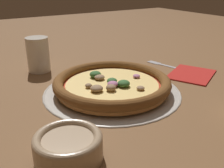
{
  "coord_description": "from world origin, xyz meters",
  "views": [
    {
      "loc": [
        0.34,
        0.54,
        0.28
      ],
      "look_at": [
        0.0,
        0.0,
        0.02
      ],
      "focal_mm": 42.0,
      "sensor_mm": 36.0,
      "label": 1
    }
  ],
  "objects_px": {
    "pizza": "(112,84)",
    "napkin": "(191,74)",
    "bowl_near": "(68,146)",
    "drinking_cup": "(38,55)",
    "pizza_tray": "(112,91)",
    "fork": "(169,66)"
  },
  "relations": [
    {
      "from": "drinking_cup",
      "to": "napkin",
      "type": "bearing_deg",
      "value": 143.22
    },
    {
      "from": "bowl_near",
      "to": "napkin",
      "type": "distance_m",
      "value": 0.52
    },
    {
      "from": "pizza_tray",
      "to": "bowl_near",
      "type": "height_order",
      "value": "bowl_near"
    },
    {
      "from": "drinking_cup",
      "to": "fork",
      "type": "distance_m",
      "value": 0.43
    },
    {
      "from": "pizza_tray",
      "to": "pizza",
      "type": "distance_m",
      "value": 0.02
    },
    {
      "from": "fork",
      "to": "napkin",
      "type": "bearing_deg",
      "value": 166.99
    },
    {
      "from": "pizza_tray",
      "to": "napkin",
      "type": "distance_m",
      "value": 0.28
    },
    {
      "from": "bowl_near",
      "to": "pizza_tray",
      "type": "bearing_deg",
      "value": -137.08
    },
    {
      "from": "bowl_near",
      "to": "pizza",
      "type": "bearing_deg",
      "value": -137.05
    },
    {
      "from": "drinking_cup",
      "to": "fork",
      "type": "xyz_separation_m",
      "value": [
        -0.39,
        0.19,
        -0.05
      ]
    },
    {
      "from": "pizza_tray",
      "to": "bowl_near",
      "type": "relative_size",
      "value": 3.15
    },
    {
      "from": "pizza_tray",
      "to": "napkin",
      "type": "bearing_deg",
      "value": 175.7
    },
    {
      "from": "pizza",
      "to": "fork",
      "type": "relative_size",
      "value": 1.65
    },
    {
      "from": "drinking_cup",
      "to": "napkin",
      "type": "relative_size",
      "value": 0.58
    },
    {
      "from": "pizza_tray",
      "to": "napkin",
      "type": "relative_size",
      "value": 1.9
    },
    {
      "from": "pizza_tray",
      "to": "drinking_cup",
      "type": "xyz_separation_m",
      "value": [
        0.11,
        -0.27,
        0.05
      ]
    },
    {
      "from": "drinking_cup",
      "to": "fork",
      "type": "relative_size",
      "value": 0.59
    },
    {
      "from": "drinking_cup",
      "to": "napkin",
      "type": "height_order",
      "value": "drinking_cup"
    },
    {
      "from": "napkin",
      "to": "fork",
      "type": "relative_size",
      "value": 1.02
    },
    {
      "from": "bowl_near",
      "to": "fork",
      "type": "xyz_separation_m",
      "value": [
        -0.49,
        -0.27,
        -0.02
      ]
    },
    {
      "from": "drinking_cup",
      "to": "pizza",
      "type": "bearing_deg",
      "value": 111.8
    },
    {
      "from": "pizza",
      "to": "napkin",
      "type": "xyz_separation_m",
      "value": [
        -0.28,
        0.02,
        -0.02
      ]
    }
  ]
}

